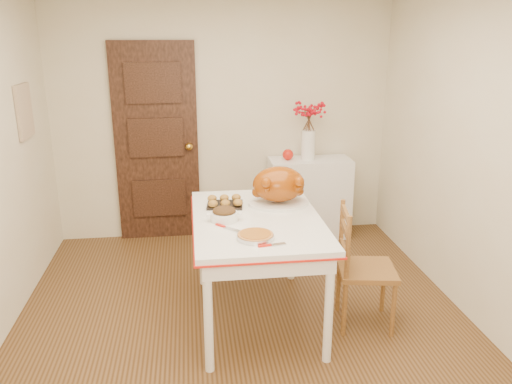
{
  "coord_description": "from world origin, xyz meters",
  "views": [
    {
      "loc": [
        -0.36,
        -3.32,
        2.14
      ],
      "look_at": [
        0.11,
        0.23,
        1.01
      ],
      "focal_mm": 35.9,
      "sensor_mm": 36.0,
      "label": 1
    }
  ],
  "objects": [
    {
      "name": "photo_board",
      "position": [
        -1.73,
        1.2,
        1.5
      ],
      "size": [
        0.03,
        0.35,
        0.45
      ],
      "primitive_type": "cube",
      "color": "beige",
      "rests_on": "ground"
    },
    {
      "name": "apple",
      "position": [
        0.65,
        1.78,
        0.91
      ],
      "size": [
        0.11,
        0.11,
        0.11
      ],
      "primitive_type": "sphere",
      "color": "red",
      "rests_on": "sideboard"
    },
    {
      "name": "sideboard",
      "position": [
        0.89,
        1.78,
        0.43
      ],
      "size": [
        0.86,
        0.38,
        0.86
      ],
      "primitive_type": "cube",
      "color": "white",
      "rests_on": "floor"
    },
    {
      "name": "kitchen_table",
      "position": [
        0.11,
        0.18,
        0.42
      ],
      "size": [
        0.95,
        1.39,
        0.83
      ],
      "primitive_type": null,
      "color": "white",
      "rests_on": "floor"
    },
    {
      "name": "carving_knife",
      "position": [
        -0.12,
        -0.02,
        0.84
      ],
      "size": [
        0.2,
        0.2,
        0.01
      ],
      "primitive_type": null,
      "rotation": [
        0.0,
        0.0,
        -0.8
      ],
      "color": "silver",
      "rests_on": "kitchen_table"
    },
    {
      "name": "stuffing_dish",
      "position": [
        -0.13,
        0.14,
        0.88
      ],
      "size": [
        0.26,
        0.2,
        0.1
      ],
      "primitive_type": null,
      "rotation": [
        0.0,
        0.0,
        0.02
      ],
      "color": "#4D2F18",
      "rests_on": "kitchen_table"
    },
    {
      "name": "wall_right",
      "position": [
        1.75,
        0.0,
        1.25
      ],
      "size": [
        0.0,
        4.0,
        2.5
      ],
      "primitive_type": "cube",
      "color": "beige",
      "rests_on": "ground"
    },
    {
      "name": "shaker_pair",
      "position": [
        0.44,
        0.66,
        0.88
      ],
      "size": [
        0.1,
        0.06,
        0.09
      ],
      "primitive_type": null,
      "rotation": [
        0.0,
        0.0,
        -0.3
      ],
      "color": "white",
      "rests_on": "kitchen_table"
    },
    {
      "name": "door_back",
      "position": [
        -0.7,
        1.97,
        1.03
      ],
      "size": [
        0.85,
        0.06,
        2.06
      ],
      "primitive_type": "cube",
      "color": "black",
      "rests_on": "ground"
    },
    {
      "name": "rolls_tray",
      "position": [
        -0.1,
        0.47,
        0.87
      ],
      "size": [
        0.3,
        0.25,
        0.07
      ],
      "primitive_type": null,
      "rotation": [
        0.0,
        0.0,
        -0.12
      ],
      "color": "olive",
      "rests_on": "kitchen_table"
    },
    {
      "name": "floor",
      "position": [
        0.0,
        0.0,
        0.0
      ],
      "size": [
        3.5,
        4.0,
        0.0
      ],
      "primitive_type": "cube",
      "color": "#422810",
      "rests_on": "ground"
    },
    {
      "name": "turkey_platter",
      "position": [
        0.32,
        0.45,
        0.98
      ],
      "size": [
        0.52,
        0.44,
        0.3
      ],
      "primitive_type": null,
      "rotation": [
        0.0,
        0.0,
        0.12
      ],
      "color": "#9C3A08",
      "rests_on": "kitchen_table"
    },
    {
      "name": "berry_vase",
      "position": [
        0.86,
        1.78,
        1.17
      ],
      "size": [
        0.33,
        0.33,
        0.64
      ],
      "primitive_type": null,
      "color": "white",
      "rests_on": "sideboard"
    },
    {
      "name": "chair_oak",
      "position": [
        0.91,
        -0.0,
        0.47
      ],
      "size": [
        0.47,
        0.47,
        0.93
      ],
      "primitive_type": null,
      "rotation": [
        0.0,
        0.0,
        1.41
      ],
      "color": "#94612D",
      "rests_on": "floor"
    },
    {
      "name": "wall_back",
      "position": [
        0.0,
        2.0,
        1.25
      ],
      "size": [
        3.5,
        0.0,
        2.5
      ],
      "primitive_type": "cube",
      "color": "beige",
      "rests_on": "ground"
    },
    {
      "name": "wall_front",
      "position": [
        0.0,
        -2.0,
        1.25
      ],
      "size": [
        3.5,
        0.0,
        2.5
      ],
      "primitive_type": "cube",
      "color": "beige",
      "rests_on": "ground"
    },
    {
      "name": "pie_server",
      "position": [
        0.14,
        -0.35,
        0.84
      ],
      "size": [
        0.19,
        0.09,
        0.01
      ],
      "primitive_type": null,
      "rotation": [
        0.0,
        0.0,
        0.18
      ],
      "color": "silver",
      "rests_on": "kitchen_table"
    },
    {
      "name": "pumpkin_pie",
      "position": [
        0.05,
        -0.22,
        0.86
      ],
      "size": [
        0.3,
        0.3,
        0.05
      ],
      "primitive_type": "cylinder",
      "rotation": [
        0.0,
        0.0,
        0.27
      ],
      "color": "#A35A1A",
      "rests_on": "kitchen_table"
    },
    {
      "name": "drinking_glass",
      "position": [
        0.21,
        0.72,
        0.89
      ],
      "size": [
        0.09,
        0.09,
        0.12
      ],
      "primitive_type": "cylinder",
      "rotation": [
        0.0,
        0.0,
        0.31
      ],
      "color": "white",
      "rests_on": "kitchen_table"
    }
  ]
}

